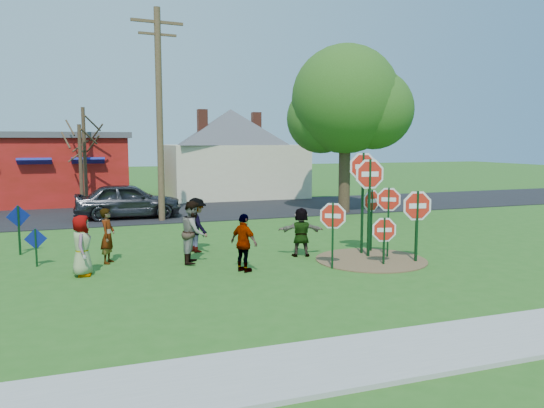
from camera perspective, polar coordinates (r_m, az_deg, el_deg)
The scene contains 26 objects.
ground at distance 14.98m, azimuth -6.59°, elevation -6.51°, with size 120.00×120.00×0.00m, color #295D1A.
sidewalk at distance 8.44m, azimuth 5.06°, elevation -16.92°, with size 22.00×1.80×0.08m, color #9E9E99.
road at distance 26.14m, azimuth -12.31°, elevation -0.87°, with size 120.00×7.50×0.04m, color black.
dirt_patch at distance 15.70m, azimuth 10.59°, elevation -5.90°, with size 3.20×3.20×0.03m, color brown.
red_building at distance 32.31m, azimuth -23.64°, elevation 3.61°, with size 9.40×7.69×3.90m.
cream_house at distance 33.38m, azimuth -4.45°, elevation 5.89°, with size 9.40×9.40×6.50m.
stop_sign_a at distance 14.30m, azimuth 6.56°, elevation -1.83°, with size 0.83×0.52×1.92m.
stop_sign_b at distance 16.18m, azimuth 9.75°, elevation 2.90°, with size 1.13×0.23×3.24m.
stop_sign_c at distance 15.89m, azimuth 12.43°, elevation -0.24°, with size 0.77×0.57×2.21m.
stop_sign_d at distance 16.66m, azimuth 10.65°, elevation -0.14°, with size 0.91×0.28×2.07m.
stop_sign_e at distance 14.99m, azimuth 11.97°, elevation -2.99°, with size 0.90×0.27×1.46m.
stop_sign_f at distance 15.50m, azimuth 15.35°, elevation -0.62°, with size 1.13×0.24×2.19m.
stop_sign_g at distance 15.77m, azimuth 10.45°, elevation 2.03°, with size 1.19×0.16×3.07m.
blue_diamond_c at distance 15.91m, azimuth -24.06°, elevation -3.86°, with size 0.59×0.06×1.07m.
blue_diamond_d at distance 17.71m, azimuth -25.60°, elevation -1.93°, with size 0.65×0.26×1.52m.
person_a at distance 14.37m, azimuth -19.78°, elevation -4.23°, with size 0.77×0.50×1.57m, color #39548D.
person_b at distance 15.62m, azimuth -17.26°, elevation -3.29°, with size 0.57×0.37×1.56m, color #267071.
person_c at distance 15.12m, azimuth -8.47°, elevation -2.99°, with size 0.86×0.67×1.77m, color #9C4D35.
person_d at distance 16.59m, azimuth -8.13°, elevation -2.25°, with size 1.09×0.63×1.69m, color #35353A.
person_e at distance 13.95m, azimuth -3.03°, elevation -4.21°, with size 0.91×0.38×1.55m, color #532D61.
person_f at distance 15.85m, azimuth 3.15°, elevation -3.02°, with size 1.36×0.43×1.47m, color #1A4E28.
suv at distance 24.31m, azimuth -15.20°, elevation 0.37°, with size 1.84×4.57×1.56m, color #323338.
utility_pole at distance 23.14m, azimuth -12.02°, elevation 9.77°, with size 2.18×0.34×8.92m.
leafy_tree at distance 25.60m, azimuth 8.17°, elevation 10.47°, with size 5.58×5.09×7.93m.
bare_tree_east at distance 27.74m, azimuth -19.55°, elevation 6.09°, with size 1.80×1.80×5.08m.
bare_tree_extra at distance 27.00m, azimuth -19.92°, elevation 4.90°, with size 1.80×1.80×4.22m.
Camera 1 is at (-3.26, -14.21, 3.43)m, focal length 35.00 mm.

